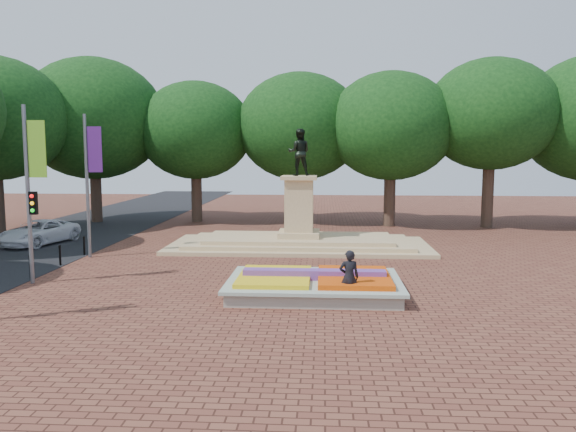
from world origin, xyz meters
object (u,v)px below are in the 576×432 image
Objects in this scene: monument at (299,231)px; pedestrian at (349,277)px; flower_bed at (315,284)px; van at (39,232)px.

pedestrian is (2.21, -11.27, 0.06)m from monument.
pedestrian reaches higher than flower_bed.
flower_bed is 0.45× the size of monument.
flower_bed is 1.82m from pedestrian.
monument is 14.66m from van.
pedestrian is (1.19, -1.27, 0.56)m from flower_bed.
pedestrian reaches higher than van.
monument is at bearing 13.12° from van.
monument is at bearing 95.87° from flower_bed.
monument is at bearing -83.45° from pedestrian.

